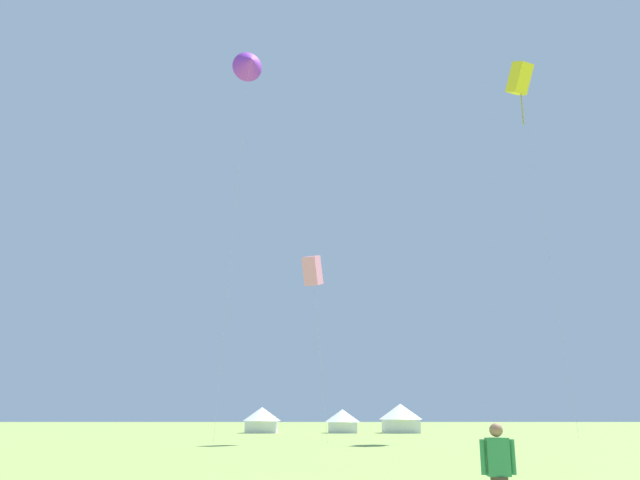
{
  "coord_description": "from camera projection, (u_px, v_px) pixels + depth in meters",
  "views": [
    {
      "loc": [
        -0.17,
        -4.14,
        1.85
      ],
      "look_at": [
        0.0,
        32.0,
        11.61
      ],
      "focal_mm": 36.58,
      "sensor_mm": 36.0,
      "label": 1
    }
  ],
  "objects": [
    {
      "name": "festival_tent_left",
      "position": [
        259.0,
        419.0,
        72.25
      ],
      "size": [
        4.26,
        4.26,
        2.77
      ],
      "color": "white",
      "rests_on": "ground"
    },
    {
      "name": "kite_pink_box",
      "position": [
        309.0,
        271.0,
        48.53
      ],
      "size": [
        1.92,
        1.93,
        13.48
      ],
      "color": "pink",
      "rests_on": "ground"
    },
    {
      "name": "kite_purple_delta",
      "position": [
        247.0,
        63.0,
        56.99
      ],
      "size": [
        3.35,
        3.4,
        33.23
      ],
      "color": "purple",
      "rests_on": "ground"
    },
    {
      "name": "kite_yellow_box",
      "position": [
        517.0,
        79.0,
        60.7
      ],
      "size": [
        3.18,
        2.88,
        33.79
      ],
      "color": "yellow",
      "rests_on": "ground"
    },
    {
      "name": "festival_tent_center",
      "position": [
        397.0,
        417.0,
        72.38
      ],
      "size": [
        4.82,
        4.82,
        3.13
      ],
      "color": "white",
      "rests_on": "ground"
    },
    {
      "name": "festival_tent_right",
      "position": [
        339.0,
        420.0,
        72.26
      ],
      "size": [
        3.9,
        3.9,
        2.53
      ],
      "color": "white",
      "rests_on": "ground"
    },
    {
      "name": "person_spectator",
      "position": [
        496.0,
        480.0,
        10.51
      ],
      "size": [
        0.57,
        0.28,
        1.73
      ],
      "color": "#473828",
      "rests_on": "ground"
    }
  ]
}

